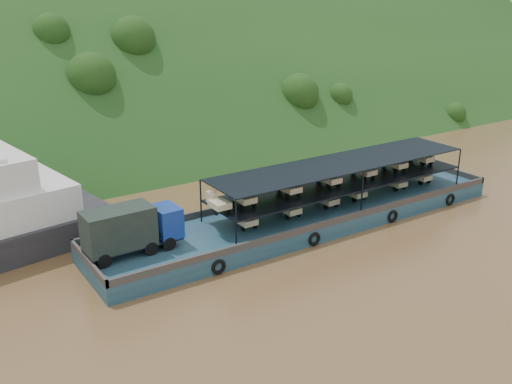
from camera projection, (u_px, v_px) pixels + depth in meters
ground at (300, 238)px, 42.80m from camera, size 160.00×160.00×0.00m
hillside at (124, 139)px, 71.12m from camera, size 140.00×39.60×39.60m
cargo_barge at (295, 214)px, 44.43m from camera, size 35.00×7.18×4.54m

